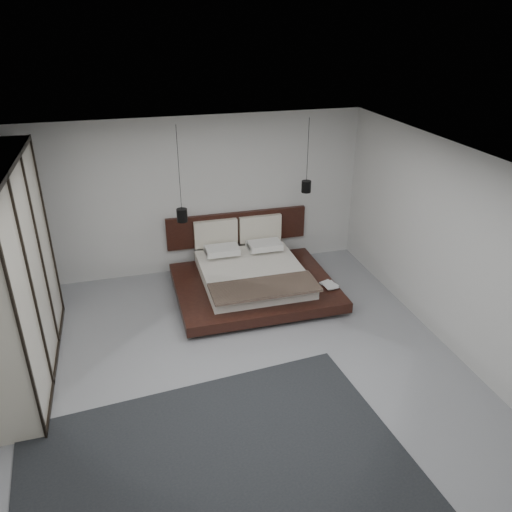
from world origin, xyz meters
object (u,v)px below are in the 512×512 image
object	(u,v)px
pendant_right	(306,186)
pendant_left	(182,215)
lattice_screen	(11,231)
rug	(219,474)
wardrobe	(8,275)
bed	(252,276)

from	to	relation	value
pendant_right	pendant_left	bearing A→B (deg)	180.00
lattice_screen	rug	distance (m)	4.94
wardrobe	rug	bearing A→B (deg)	-48.93
wardrobe	pendant_right	bearing A→B (deg)	19.61
pendant_left	rug	bearing A→B (deg)	-93.64
lattice_screen	pendant_right	world-z (taller)	pendant_right
pendant_right	wardrobe	distance (m)	4.77
bed	pendant_left	distance (m)	1.57
pendant_left	pendant_right	world-z (taller)	same
pendant_right	rug	bearing A→B (deg)	-120.82
lattice_screen	rug	world-z (taller)	lattice_screen
wardrobe	rug	size ratio (longest dim) A/B	0.71
bed	wardrobe	size ratio (longest dim) A/B	0.91
lattice_screen	bed	world-z (taller)	lattice_screen
wardrobe	rug	distance (m)	3.48
bed	rug	distance (m)	3.86
lattice_screen	pendant_right	distance (m)	4.76
pendant_right	wardrobe	size ratio (longest dim) A/B	0.44
lattice_screen	bed	distance (m)	3.85
lattice_screen	bed	bearing A→B (deg)	-8.28
bed	wardrobe	world-z (taller)	wardrobe
rug	lattice_screen	bearing A→B (deg)	119.52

